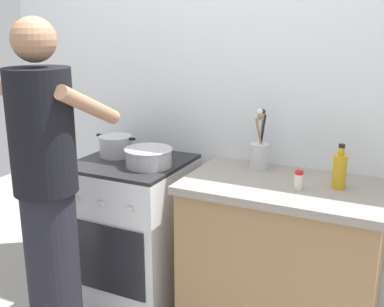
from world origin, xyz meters
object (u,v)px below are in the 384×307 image
object	(u,v)px
utensil_crock	(259,152)
oil_bottle	(340,170)
pot	(116,146)
spice_bottle	(299,180)
mixing_bowl	(149,156)
stove_range	(134,233)
person	(48,199)

from	to	relation	value
utensil_crock	oil_bottle	size ratio (longest dim) A/B	1.53
pot	oil_bottle	bearing A→B (deg)	-0.22
spice_bottle	oil_bottle	xyz separation A→B (m)	(0.17, 0.10, 0.04)
pot	utensil_crock	world-z (taller)	utensil_crock
mixing_bowl	spice_bottle	bearing A→B (deg)	-0.78
pot	spice_bottle	world-z (taller)	pot
stove_range	pot	bearing A→B (deg)	160.24
pot	spice_bottle	distance (m)	1.12
person	utensil_crock	bearing A→B (deg)	44.51
spice_bottle	oil_bottle	bearing A→B (deg)	30.00
oil_bottle	utensil_crock	bearing A→B (deg)	163.35
stove_range	spice_bottle	xyz separation A→B (m)	(0.98, -0.05, 0.50)
mixing_bowl	person	bearing A→B (deg)	-112.06
utensil_crock	spice_bottle	distance (m)	0.36
utensil_crock	stove_range	bearing A→B (deg)	-165.79
stove_range	mixing_bowl	world-z (taller)	mixing_bowl
pot	mixing_bowl	bearing A→B (deg)	-18.18
utensil_crock	person	world-z (taller)	person
stove_range	oil_bottle	world-z (taller)	oil_bottle
pot	spice_bottle	xyz separation A→B (m)	(1.12, -0.10, -0.02)
stove_range	oil_bottle	xyz separation A→B (m)	(1.15, 0.05, 0.54)
stove_range	utensil_crock	bearing A→B (deg)	14.21
person	mixing_bowl	bearing A→B (deg)	67.94
utensil_crock	spice_bottle	xyz separation A→B (m)	(0.27, -0.23, -0.05)
mixing_bowl	spice_bottle	world-z (taller)	mixing_bowl
oil_bottle	person	xyz separation A→B (m)	(-1.24, -0.64, -0.13)
utensil_crock	spice_bottle	world-z (taller)	utensil_crock
oil_bottle	person	size ratio (longest dim) A/B	0.13
spice_bottle	pot	bearing A→B (deg)	174.73
spice_bottle	oil_bottle	size ratio (longest dim) A/B	0.42
oil_bottle	person	world-z (taller)	person
utensil_crock	person	xyz separation A→B (m)	(-0.79, -0.78, -0.14)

